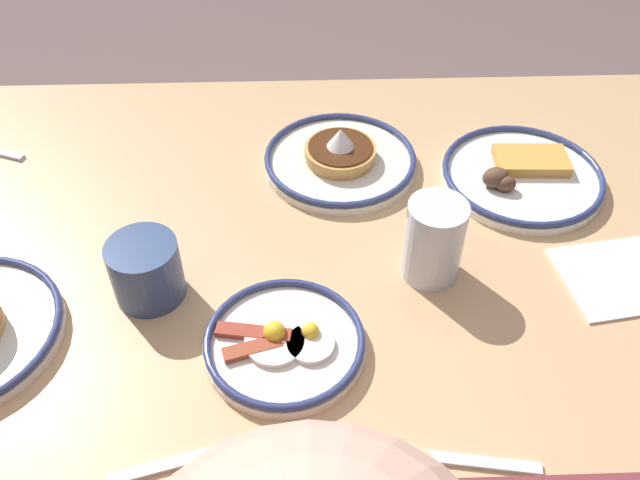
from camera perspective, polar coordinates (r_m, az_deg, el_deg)
ground_plane at (r=1.61m, az=-0.99°, el=-19.49°), size 6.00×6.00×0.00m
dining_table at (r=1.06m, az=-1.42°, el=-3.44°), size 1.50×0.91×0.75m
plate_near_main at (r=1.14m, az=16.66°, el=5.34°), size 0.26×0.26×0.05m
plate_center_pancakes at (r=1.12m, az=1.61°, el=6.99°), size 0.26×0.26×0.07m
plate_far_companion at (r=0.86m, az=-3.24°, el=-8.73°), size 0.21×0.21×0.04m
coffee_mug at (r=0.92m, az=-14.85°, el=-2.39°), size 0.11×0.11×0.09m
drinking_glass at (r=0.93m, az=9.48°, el=-0.32°), size 0.08×0.08×0.12m
paper_napkin at (r=1.03m, az=23.79°, el=-2.96°), size 0.17×0.16×0.00m
fork_near at (r=0.79m, az=10.56°, el=-17.86°), size 0.21×0.05×0.01m
fork_far at (r=0.80m, az=-11.16°, el=-17.86°), size 0.18×0.06×0.01m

